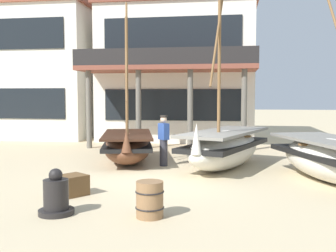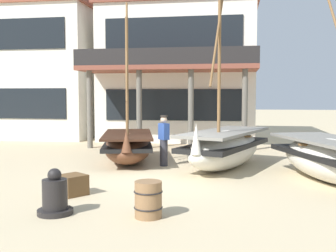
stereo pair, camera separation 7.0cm
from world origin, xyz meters
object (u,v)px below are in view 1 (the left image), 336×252
object	(u,v)px
fisherman_by_hull	(164,141)
wooden_barrel	(150,199)
fishing_boat_far_right	(127,146)
cargo_crate	(73,185)
capstan_winch	(56,197)
harbor_building_main	(180,73)
fishing_boat_centre_large	(225,147)
harbor_building_annex	(32,73)
fishing_boat_near_left	(332,158)

from	to	relation	value
fisherman_by_hull	wooden_barrel	xyz separation A→B (m)	(0.69, -5.69, -0.48)
fishing_boat_far_right	wooden_barrel	size ratio (longest dim) A/B	7.91
wooden_barrel	cargo_crate	bearing A→B (deg)	145.98
capstan_winch	harbor_building_main	size ratio (longest dim) A/B	0.10
fishing_boat_centre_large	capstan_winch	xyz separation A→B (m)	(-3.18, -5.63, -0.33)
fishing_boat_far_right	harbor_building_annex	distance (m)	12.63
wooden_barrel	fisherman_by_hull	bearing A→B (deg)	96.93
fishing_boat_near_left	harbor_building_annex	bearing A→B (deg)	142.22
fishing_boat_near_left	fisherman_by_hull	xyz separation A→B (m)	(-4.94, 1.66, 0.19)
fishing_boat_far_right	wooden_barrel	world-z (taller)	fishing_boat_far_right
fisherman_by_hull	capstan_winch	distance (m)	5.91
harbor_building_main	harbor_building_annex	bearing A→B (deg)	179.13
harbor_building_main	fisherman_by_hull	bearing A→B (deg)	-86.01
fishing_boat_near_left	capstan_winch	bearing A→B (deg)	-146.02
wooden_barrel	harbor_building_annex	bearing A→B (deg)	123.92
fishing_boat_centre_large	harbor_building_annex	bearing A→B (deg)	139.97
cargo_crate	harbor_building_main	distance (m)	14.15
fisherman_by_hull	wooden_barrel	world-z (taller)	fisherman_by_hull
fishing_boat_far_right	harbor_building_annex	xyz separation A→B (m)	(-8.22, 9.07, 3.11)
harbor_building_main	harbor_building_annex	world-z (taller)	harbor_building_annex
fishing_boat_near_left	harbor_building_main	world-z (taller)	harbor_building_main
fishing_boat_centre_large	cargo_crate	distance (m)	5.38
fisherman_by_hull	harbor_building_annex	size ratio (longest dim) A/B	0.19
fishing_boat_far_right	fisherman_by_hull	xyz separation A→B (m)	(1.38, -0.54, 0.26)
fisherman_by_hull	cargo_crate	xyz separation A→B (m)	(-1.44, -4.25, -0.60)
fishing_boat_centre_large	fishing_boat_far_right	size ratio (longest dim) A/B	1.21
capstan_winch	fishing_boat_far_right	bearing A→B (deg)	91.96
cargo_crate	harbor_building_annex	size ratio (longest dim) A/B	0.07
fishing_boat_centre_large	fishing_boat_near_left	bearing A→B (deg)	-27.35
fishing_boat_centre_large	harbor_building_annex	size ratio (longest dim) A/B	0.77
wooden_barrel	harbor_building_main	size ratio (longest dim) A/B	0.07
cargo_crate	harbor_building_annex	bearing A→B (deg)	120.47
fishing_boat_far_right	capstan_winch	world-z (taller)	fishing_boat_far_right
cargo_crate	harbor_building_main	size ratio (longest dim) A/B	0.06
fishing_boat_far_right	harbor_building_main	distance (m)	9.46
harbor_building_main	wooden_barrel	bearing A→B (deg)	-84.90
cargo_crate	fisherman_by_hull	bearing A→B (deg)	71.26
fishing_boat_far_right	cargo_crate	bearing A→B (deg)	-90.75
fishing_boat_near_left	capstan_winch	world-z (taller)	fishing_boat_near_left
fishing_boat_centre_large	wooden_barrel	world-z (taller)	fishing_boat_centre_large
fishing_boat_centre_large	harbor_building_annex	xyz separation A→B (m)	(-11.61, 9.75, 3.01)
harbor_building_main	fishing_boat_near_left	bearing A→B (deg)	-63.29
fishing_boat_centre_large	wooden_barrel	distance (m)	5.71
fishing_boat_near_left	fishing_boat_far_right	distance (m)	6.69
fisherman_by_hull	capstan_winch	xyz separation A→B (m)	(-1.16, -5.77, -0.48)
fishing_boat_far_right	harbor_building_main	world-z (taller)	harbor_building_main
fishing_boat_far_right	harbor_building_annex	world-z (taller)	harbor_building_annex
fishing_boat_far_right	cargo_crate	distance (m)	4.80
wooden_barrel	harbor_building_main	distance (m)	15.56
harbor_building_main	harbor_building_annex	distance (m)	8.93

